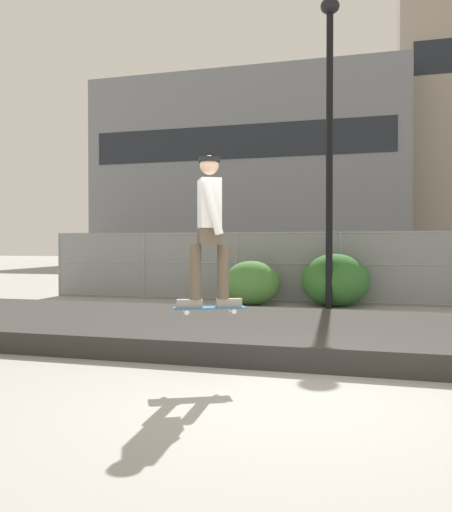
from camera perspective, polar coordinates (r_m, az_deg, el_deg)
name	(u,v)px	position (r m, az deg, el deg)	size (l,w,h in m)	color
ground_plane	(272,397)	(5.58, 4.85, -14.44)	(120.00, 120.00, 0.00)	gray
gravel_berm	(312,333)	(8.52, 8.91, -7.97)	(15.37, 3.99, 0.30)	#33302D
skateboard	(209,308)	(6.07, -1.75, -5.47)	(0.81, 0.53, 0.07)	#2D608C
skater	(209,222)	(6.03, -1.75, 3.58)	(0.69, 0.62, 1.67)	gray
chain_fence	(340,267)	(14.14, 11.82, -1.18)	(16.31, 0.06, 1.85)	gray
street_lamp	(330,118)	(13.29, 10.74, 13.94)	(0.44, 0.44, 7.21)	black
parked_car_near	(224,265)	(18.12, -0.17, -0.95)	(4.43, 2.01, 1.66)	navy
parked_car_mid	(402,267)	(17.45, 17.91, -1.08)	(4.51, 2.17, 1.66)	#474C54
library_building	(256,176)	(47.26, 3.20, 8.28)	(24.73, 13.04, 14.75)	slate
shrub_left	(252,283)	(13.70, 2.69, -2.82)	(1.43, 1.17, 1.10)	#477F38
shrub_center	(335,280)	(13.61, 11.31, -2.48)	(1.67, 1.36, 1.29)	#336B2D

